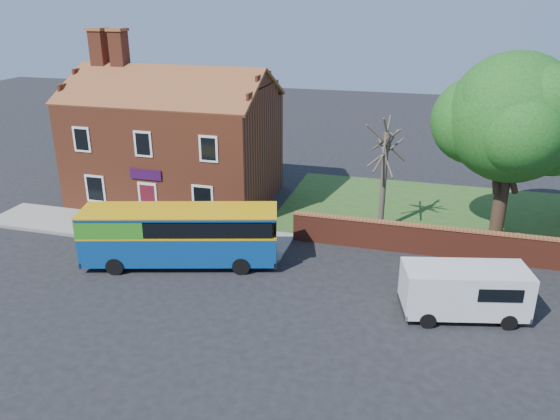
% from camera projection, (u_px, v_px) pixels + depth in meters
% --- Properties ---
extents(ground, '(120.00, 120.00, 0.00)m').
position_uv_depth(ground, '(210.00, 296.00, 24.07)').
color(ground, black).
rests_on(ground, ground).
extents(pavement, '(18.00, 3.50, 0.12)m').
position_uv_depth(pavement, '(135.00, 229.00, 30.99)').
color(pavement, gray).
rests_on(pavement, ground).
extents(kerb, '(18.00, 0.15, 0.14)m').
position_uv_depth(kerb, '(119.00, 241.00, 29.42)').
color(kerb, slate).
rests_on(kerb, ground).
extents(grass_strip, '(26.00, 12.00, 0.04)m').
position_uv_depth(grass_strip, '(498.00, 220.00, 32.43)').
color(grass_strip, '#426B28').
rests_on(grass_strip, ground).
extents(shop_building, '(12.30, 8.13, 10.50)m').
position_uv_depth(shop_building, '(176.00, 147.00, 34.95)').
color(shop_building, brown).
rests_on(shop_building, ground).
extents(boundary_wall, '(22.00, 0.38, 1.60)m').
position_uv_depth(boundary_wall, '(511.00, 249.00, 26.76)').
color(boundary_wall, maroon).
rests_on(boundary_wall, ground).
extents(bus, '(9.69, 4.88, 2.87)m').
position_uv_depth(bus, '(174.00, 234.00, 26.48)').
color(bus, navy).
rests_on(bus, ground).
extents(van_near, '(5.30, 3.09, 2.18)m').
position_uv_depth(van_near, '(465.00, 290.00, 22.16)').
color(van_near, silver).
rests_on(van_near, ground).
extents(large_tree, '(8.21, 6.50, 10.02)m').
position_uv_depth(large_tree, '(514.00, 121.00, 27.28)').
color(large_tree, black).
rests_on(large_tree, ground).
extents(bare_tree, '(2.31, 2.75, 6.16)m').
position_uv_depth(bare_tree, '(384.00, 177.00, 29.94)').
color(bare_tree, '#4C4238').
rests_on(bare_tree, ground).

